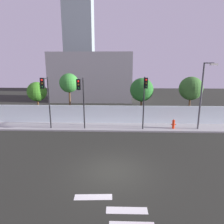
{
  "coord_description": "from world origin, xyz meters",
  "views": [
    {
      "loc": [
        0.32,
        -10.86,
        6.24
      ],
      "look_at": [
        -0.24,
        6.5,
        2.02
      ],
      "focal_mm": 32.81,
      "sensor_mm": 36.0,
      "label": 1
    }
  ],
  "objects_px": {
    "traffic_light_center": "(46,92)",
    "roadside_tree_rightmost": "(191,89)",
    "roadside_tree_midleft": "(69,83)",
    "traffic_light_right": "(81,93)",
    "roadside_tree_leftmost": "(37,92)",
    "fire_hydrant": "(174,124)",
    "roadside_tree_midright": "(142,90)",
    "traffic_light_left": "(145,93)",
    "street_lamp_curbside": "(203,91)"
  },
  "relations": [
    {
      "from": "fire_hydrant",
      "to": "roadside_tree_midleft",
      "type": "xyz_separation_m",
      "value": [
        -10.49,
        3.03,
        3.46
      ]
    },
    {
      "from": "traffic_light_center",
      "to": "roadside_tree_leftmost",
      "type": "height_order",
      "value": "traffic_light_center"
    },
    {
      "from": "roadside_tree_leftmost",
      "to": "roadside_tree_midleft",
      "type": "relative_size",
      "value": 0.82
    },
    {
      "from": "traffic_light_center",
      "to": "fire_hydrant",
      "type": "xyz_separation_m",
      "value": [
        11.68,
        0.81,
        -3.04
      ]
    },
    {
      "from": "traffic_light_center",
      "to": "street_lamp_curbside",
      "type": "distance_m",
      "value": 14.0
    },
    {
      "from": "street_lamp_curbside",
      "to": "roadside_tree_leftmost",
      "type": "height_order",
      "value": "street_lamp_curbside"
    },
    {
      "from": "roadside_tree_midleft",
      "to": "roadside_tree_rightmost",
      "type": "distance_m",
      "value": 12.88
    },
    {
      "from": "traffic_light_right",
      "to": "roadside_tree_midleft",
      "type": "xyz_separation_m",
      "value": [
        -2.01,
        4.03,
        0.45
      ]
    },
    {
      "from": "roadside_tree_rightmost",
      "to": "roadside_tree_leftmost",
      "type": "bearing_deg",
      "value": -180.0
    },
    {
      "from": "street_lamp_curbside",
      "to": "roadside_tree_rightmost",
      "type": "height_order",
      "value": "street_lamp_curbside"
    },
    {
      "from": "fire_hydrant",
      "to": "roadside_tree_midright",
      "type": "height_order",
      "value": "roadside_tree_midright"
    },
    {
      "from": "traffic_light_left",
      "to": "roadside_tree_midleft",
      "type": "bearing_deg",
      "value": 153.53
    },
    {
      "from": "traffic_light_center",
      "to": "fire_hydrant",
      "type": "height_order",
      "value": "traffic_light_center"
    },
    {
      "from": "traffic_light_left",
      "to": "roadside_tree_midleft",
      "type": "height_order",
      "value": "roadside_tree_midleft"
    },
    {
      "from": "traffic_light_center",
      "to": "street_lamp_curbside",
      "type": "xyz_separation_m",
      "value": [
        13.99,
        0.52,
        0.13
      ]
    },
    {
      "from": "roadside_tree_leftmost",
      "to": "traffic_light_left",
      "type": "bearing_deg",
      "value": -18.76
    },
    {
      "from": "roadside_tree_leftmost",
      "to": "traffic_light_center",
      "type": "bearing_deg",
      "value": -58.63
    },
    {
      "from": "traffic_light_left",
      "to": "street_lamp_curbside",
      "type": "height_order",
      "value": "street_lamp_curbside"
    },
    {
      "from": "roadside_tree_leftmost",
      "to": "roadside_tree_rightmost",
      "type": "relative_size",
      "value": 0.88
    },
    {
      "from": "fire_hydrant",
      "to": "roadside_tree_midright",
      "type": "distance_m",
      "value": 4.96
    },
    {
      "from": "traffic_light_left",
      "to": "traffic_light_right",
      "type": "relative_size",
      "value": 1.02
    },
    {
      "from": "traffic_light_right",
      "to": "roadside_tree_leftmost",
      "type": "bearing_deg",
      "value": 143.94
    },
    {
      "from": "traffic_light_left",
      "to": "roadside_tree_rightmost",
      "type": "relative_size",
      "value": 1.01
    },
    {
      "from": "traffic_light_center",
      "to": "roadside_tree_rightmost",
      "type": "height_order",
      "value": "traffic_light_center"
    },
    {
      "from": "traffic_light_left",
      "to": "roadside_tree_midright",
      "type": "bearing_deg",
      "value": 87.72
    },
    {
      "from": "fire_hydrant",
      "to": "roadside_tree_leftmost",
      "type": "height_order",
      "value": "roadside_tree_leftmost"
    },
    {
      "from": "roadside_tree_rightmost",
      "to": "traffic_light_center",
      "type": "bearing_deg",
      "value": -164.74
    },
    {
      "from": "fire_hydrant",
      "to": "roadside_tree_midleft",
      "type": "distance_m",
      "value": 11.46
    },
    {
      "from": "roadside_tree_midleft",
      "to": "roadside_tree_midright",
      "type": "height_order",
      "value": "roadside_tree_midleft"
    },
    {
      "from": "roadside_tree_leftmost",
      "to": "roadside_tree_midleft",
      "type": "bearing_deg",
      "value": 0.0
    },
    {
      "from": "traffic_light_left",
      "to": "roadside_tree_midleft",
      "type": "xyz_separation_m",
      "value": [
        -7.58,
        3.77,
        0.42
      ]
    },
    {
      "from": "traffic_light_left",
      "to": "roadside_tree_leftmost",
      "type": "xyz_separation_m",
      "value": [
        -11.11,
        3.77,
        -0.51
      ]
    },
    {
      "from": "traffic_light_right",
      "to": "roadside_tree_midright",
      "type": "height_order",
      "value": "traffic_light_right"
    },
    {
      "from": "fire_hydrant",
      "to": "roadside_tree_rightmost",
      "type": "distance_m",
      "value": 4.86
    },
    {
      "from": "street_lamp_curbside",
      "to": "fire_hydrant",
      "type": "distance_m",
      "value": 3.92
    },
    {
      "from": "street_lamp_curbside",
      "to": "roadside_tree_midleft",
      "type": "distance_m",
      "value": 13.22
    },
    {
      "from": "roadside_tree_leftmost",
      "to": "roadside_tree_midright",
      "type": "height_order",
      "value": "roadside_tree_midright"
    },
    {
      "from": "roadside_tree_leftmost",
      "to": "fire_hydrant",
      "type": "bearing_deg",
      "value": -12.21
    },
    {
      "from": "traffic_light_right",
      "to": "roadside_tree_leftmost",
      "type": "height_order",
      "value": "traffic_light_right"
    },
    {
      "from": "traffic_light_left",
      "to": "roadside_tree_midleft",
      "type": "distance_m",
      "value": 8.48
    },
    {
      "from": "roadside_tree_midleft",
      "to": "traffic_light_right",
      "type": "bearing_deg",
      "value": -63.57
    },
    {
      "from": "traffic_light_right",
      "to": "fire_hydrant",
      "type": "xyz_separation_m",
      "value": [
        8.49,
        1.0,
        -3.01
      ]
    },
    {
      "from": "traffic_light_center",
      "to": "roadside_tree_midright",
      "type": "xyz_separation_m",
      "value": [
        8.92,
        3.84,
        -0.25
      ]
    },
    {
      "from": "roadside_tree_midright",
      "to": "roadside_tree_midleft",
      "type": "bearing_deg",
      "value": 180.0
    },
    {
      "from": "traffic_light_left",
      "to": "fire_hydrant",
      "type": "bearing_deg",
      "value": 14.28
    },
    {
      "from": "traffic_light_center",
      "to": "roadside_tree_rightmost",
      "type": "relative_size",
      "value": 1.0
    },
    {
      "from": "traffic_light_right",
      "to": "roadside_tree_rightmost",
      "type": "bearing_deg",
      "value": 20.36
    },
    {
      "from": "roadside_tree_midleft",
      "to": "roadside_tree_rightmost",
      "type": "xyz_separation_m",
      "value": [
        12.87,
        0.0,
        -0.51
      ]
    },
    {
      "from": "traffic_light_center",
      "to": "traffic_light_right",
      "type": "height_order",
      "value": "traffic_light_center"
    },
    {
      "from": "roadside_tree_rightmost",
      "to": "traffic_light_left",
      "type": "bearing_deg",
      "value": -144.51
    }
  ]
}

